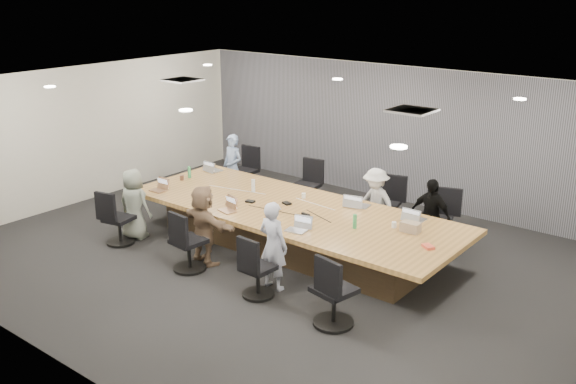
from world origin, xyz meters
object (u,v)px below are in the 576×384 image
Objects in this scene: laptop_0 at (214,170)px; snack_packet at (428,247)px; conference_table at (292,226)px; person_6 at (273,246)px; laptop_3 at (415,219)px; chair_0 at (244,175)px; person_4 at (134,204)px; chair_4 at (119,223)px; chair_5 at (189,246)px; bottle_green_right at (355,221)px; canvas_bag at (411,227)px; laptop_4 at (158,191)px; bottle_clear at (253,186)px; stapler at (306,215)px; person_3 at (430,216)px; person_5 at (204,225)px; chair_3 at (438,223)px; chair_2 at (385,209)px; person_0 at (233,167)px; laptop_5 at (227,211)px; laptop_6 at (296,231)px; person_2 at (375,203)px; mug_brown at (182,178)px; laptop_2 at (359,205)px; bottle_green_left at (189,172)px; chair_6 at (258,273)px; chair_1 at (306,190)px.

snack_packet is at bearing 175.89° from laptop_0.
person_6 is (0.71, -1.35, 0.28)m from conference_table.
person_6 is at bearing 60.50° from laptop_3.
chair_0 is 3.06m from person_4.
chair_5 is at bearing -12.27° from chair_4.
canvas_bag is (0.75, 0.40, -0.04)m from bottle_green_right.
chair_4 is 2.69× the size of laptop_4.
chair_5 is (1.88, -3.40, -0.02)m from chair_0.
laptop_0 is at bearing -98.15° from person_4.
bottle_clear is (-1.08, 0.25, 0.46)m from conference_table.
chair_0 reaches higher than stapler.
person_3 is 3.79m from person_5.
chair_3 reaches higher than laptop_0.
conference_table is 1.55m from person_6.
laptop_4 is (-3.34, -2.50, 0.32)m from chair_2.
laptop_3 is 1.43× the size of bottle_green_right.
person_0 is at bearing 164.19° from snack_packet.
laptop_5 and laptop_6 have the same top height.
laptop_0 is at bearing -162.10° from person_2.
chair_4 is 3.39× the size of bottle_green_right.
person_3 is 4.16× the size of laptop_6.
laptop_4 is at bearing -166.91° from canvas_bag.
bottle_clear is (-1.92, -1.45, 0.42)m from chair_2.
laptop_0 is 0.25× the size of person_5.
chair_5 is 0.65× the size of person_4.
chair_3 is 0.63× the size of person_3.
snack_packet reaches higher than chair_4.
person_2 is 2.70m from person_6.
laptop_3 is at bearing 110.02° from canvas_bag.
mug_brown reaches higher than chair_3.
chair_3 is at bearing -156.91° from person_4.
person_3 is at bearing 100.14° from canvas_bag.
chair_4 is 0.60× the size of person_4.
person_2 is 4.40× the size of canvas_bag.
person_4 reaches higher than laptop_6.
chair_4 is 2.17× the size of laptop_2.
laptop_5 is (1.75, 0.00, 0.00)m from laptop_4.
chair_2 is 0.63× the size of person_6.
person_5 is (-2.65, -3.05, 0.26)m from chair_3.
conference_table is 3.02m from chair_4.
person_5 is (-1.58, -3.05, 0.23)m from chair_2.
snack_packet is at bearing -31.17° from person_2.
laptop_0 and laptop_3 have the same top height.
canvas_bag is at bearing 0.35° from bottle_clear.
bottle_green_left is (-3.49, -0.65, 0.10)m from laptop_2.
laptop_4 is 1.76m from bottle_clear.
chair_3 is at bearing 73.62° from chair_6.
chair_1 is 0.62× the size of person_0.
chair_2 is 0.63× the size of person_0.
canvas_bag is (4.75, 0.12, -0.03)m from bottle_green_left.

